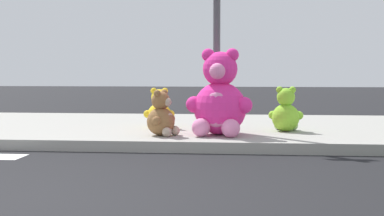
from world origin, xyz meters
name	(u,v)px	position (x,y,z in m)	size (l,w,h in m)	color
ground_plane	(56,212)	(0.00, 0.00, 0.00)	(60.00, 60.00, 0.00)	black
sidewalk	(160,129)	(0.00, 5.20, 0.07)	(28.00, 4.40, 0.15)	#9E9B93
sign_pole	(217,19)	(1.00, 4.40, 1.85)	(0.56, 0.11, 3.20)	#4C4C51
plush_pink_large	(220,100)	(1.07, 3.81, 0.65)	(0.95, 0.86, 1.24)	#F22D93
plush_brown	(162,117)	(0.27, 3.65, 0.41)	(0.47, 0.47, 0.65)	olive
plush_yellow	(159,112)	(0.07, 4.64, 0.41)	(0.50, 0.44, 0.65)	yellow
plush_lime	(286,113)	(2.06, 4.39, 0.42)	(0.53, 0.47, 0.68)	#8CD133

